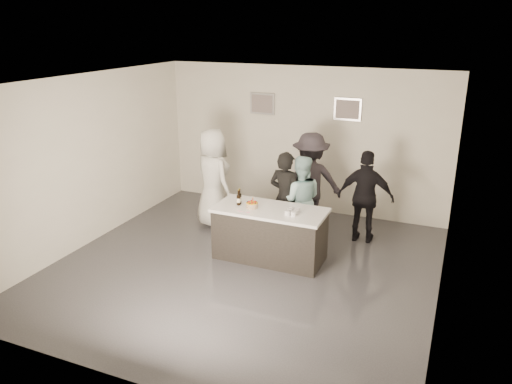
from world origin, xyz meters
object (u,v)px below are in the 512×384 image
bar_counter (270,234)px  beer_bottle_b (239,198)px  person_guest_left (213,178)px  person_main_blue (300,200)px  person_guest_right (366,197)px  cake (252,206)px  person_main_black (285,198)px  person_guest_back (310,182)px  beer_bottle_a (240,196)px

bar_counter → beer_bottle_b: beer_bottle_b is taller
person_guest_left → person_main_blue: bearing=-152.8°
bar_counter → person_guest_right: person_guest_right is taller
bar_counter → cake: 0.57m
person_guest_left → person_guest_right: size_ratio=1.14×
person_main_black → person_guest_back: bearing=-94.5°
beer_bottle_a → person_guest_left: bearing=137.0°
person_guest_right → beer_bottle_a: bearing=33.3°
beer_bottle_b → person_main_blue: person_main_blue is taller
person_main_blue → person_guest_left: 1.81m
beer_bottle_a → person_guest_back: 1.68m
person_guest_back → person_main_blue: bearing=64.7°
cake → person_guest_right: 2.14m
person_main_blue → person_guest_back: bearing=-106.7°
person_main_blue → person_guest_back: person_guest_back is taller
bar_counter → beer_bottle_a: 0.81m
cake → person_main_blue: bearing=59.9°
person_guest_left → cake: bearing=171.3°
bar_counter → person_guest_left: person_guest_left is taller
beer_bottle_a → beer_bottle_b: 0.07m
person_main_black → cake: bearing=79.3°
bar_counter → person_guest_right: (1.31, 1.34, 0.40)m
person_guest_back → beer_bottle_b: bearing=36.4°
bar_counter → beer_bottle_b: (-0.55, -0.04, 0.58)m
beer_bottle_a → bar_counter: bearing=-3.0°
beer_bottle_a → person_main_blue: person_main_blue is taller
bar_counter → person_main_black: 0.82m
person_guest_left → person_guest_back: (1.77, 0.56, -0.02)m
beer_bottle_b → person_guest_right: (1.87, 1.38, -0.18)m
beer_bottle_a → person_guest_right: (1.88, 1.31, -0.18)m
beer_bottle_b → bar_counter: bearing=4.2°
beer_bottle_b → person_guest_left: bearing=135.3°
beer_bottle_a → beer_bottle_b: size_ratio=1.00×
person_main_blue → person_guest_left: bearing=-21.8°
beer_bottle_a → person_main_blue: bearing=45.5°
beer_bottle_b → person_guest_left: (-1.00, 0.99, -0.07)m
person_guest_right → person_guest_left: bearing=6.1°
beer_bottle_b → person_guest_back: bearing=63.6°
person_main_blue → bar_counter: bearing=55.5°
cake → beer_bottle_a: size_ratio=0.76×
beer_bottle_b → person_main_black: person_main_black is taller
beer_bottle_a → person_main_blue: 1.17m
bar_counter → beer_bottle_a: size_ratio=7.15×
bar_counter → beer_bottle_a: beer_bottle_a is taller
person_guest_back → person_guest_right: bearing=143.8°
bar_counter → beer_bottle_b: bearing=-175.8°
cake → person_main_blue: (0.53, 0.92, -0.13)m
cake → beer_bottle_b: (-0.26, 0.03, 0.09)m
person_guest_back → person_main_black: bearing=48.1°
beer_bottle_a → person_guest_left: (-0.99, 0.92, -0.07)m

